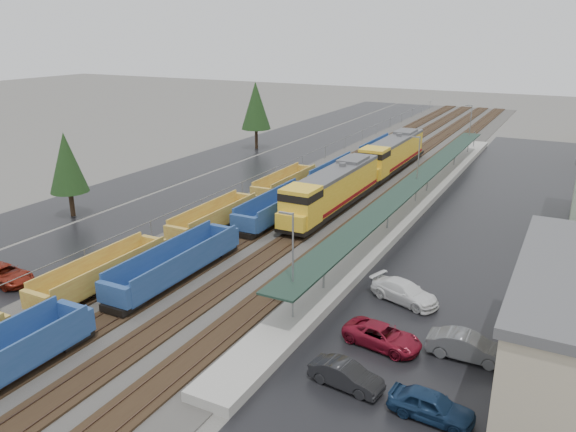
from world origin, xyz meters
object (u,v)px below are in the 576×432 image
(locomotive_lead, at_px, (332,190))
(parked_car_east_c, at_px, (405,292))
(parked_car_east_b, at_px, (382,336))
(locomotive_trail, at_px, (392,154))
(parked_car_east_a, at_px, (346,375))
(parked_car_west_c, at_px, (5,274))
(parked_car_east_d, at_px, (431,406))
(parked_car_east_e, at_px, (468,347))
(well_string_yellow, at_px, (103,275))
(well_string_blue, at_px, (234,233))

(locomotive_lead, bearing_deg, parked_car_east_c, -52.08)
(locomotive_lead, relative_size, parked_car_east_b, 4.28)
(locomotive_trail, height_order, parked_car_east_a, locomotive_trail)
(parked_car_west_c, bearing_deg, parked_car_east_c, -65.78)
(parked_car_east_a, relative_size, parked_car_east_d, 0.97)
(parked_car_east_b, bearing_deg, parked_car_east_a, -175.28)
(locomotive_lead, distance_m, parked_car_east_d, 34.08)
(parked_car_east_b, xyz_separation_m, parked_car_east_c, (-0.53, 6.59, 0.06))
(parked_car_east_a, height_order, parked_car_east_e, parked_car_east_e)
(parked_car_east_a, bearing_deg, parked_car_east_b, 2.29)
(well_string_yellow, height_order, parked_car_east_d, well_string_yellow)
(parked_car_east_a, height_order, parked_car_east_b, parked_car_east_a)
(parked_car_east_b, bearing_deg, parked_car_east_c, 14.31)
(locomotive_lead, xyz_separation_m, well_string_yellow, (-8.00, -25.35, -1.41))
(parked_car_west_c, bearing_deg, parked_car_east_a, -87.77)
(parked_car_east_a, bearing_deg, parked_car_east_c, 7.76)
(locomotive_trail, relative_size, well_string_blue, 0.22)
(locomotive_trail, relative_size, parked_car_east_a, 5.03)
(parked_car_east_d, bearing_deg, parked_car_west_c, 92.80)
(parked_car_east_d, bearing_deg, parked_car_east_a, 88.02)
(well_string_blue, height_order, parked_car_east_b, well_string_blue)
(locomotive_lead, xyz_separation_m, parked_car_east_a, (13.18, -28.35, -1.85))
(locomotive_lead, xyz_separation_m, well_string_blue, (-4.00, -13.09, -1.32))
(parked_car_west_c, relative_size, parked_car_east_e, 1.06)
(parked_car_west_c, bearing_deg, well_string_yellow, -66.99)
(locomotive_trail, bearing_deg, parked_car_east_a, -75.05)
(parked_car_west_c, height_order, parked_car_east_e, parked_car_east_e)
(parked_car_east_d, bearing_deg, parked_car_east_e, -0.99)
(well_string_yellow, bearing_deg, parked_car_east_a, -8.06)
(locomotive_trail, bearing_deg, well_string_blue, -96.69)
(parked_car_east_b, bearing_deg, well_string_blue, 69.43)
(locomotive_trail, relative_size, parked_car_west_c, 4.18)
(well_string_yellow, distance_m, parked_car_west_c, 8.11)
(locomotive_lead, relative_size, locomotive_trail, 1.00)
(parked_car_east_c, bearing_deg, well_string_yellow, 130.45)
(parked_car_east_b, relative_size, parked_car_east_d, 1.13)
(well_string_blue, bearing_deg, parked_car_east_d, -35.58)
(parked_car_east_d, relative_size, parked_car_east_e, 0.91)
(well_string_yellow, distance_m, parked_car_east_e, 26.78)
(parked_car_west_c, distance_m, parked_car_east_c, 30.84)
(well_string_blue, bearing_deg, parked_car_east_b, -30.31)
(locomotive_trail, relative_size, parked_car_east_c, 4.09)
(well_string_blue, xyz_separation_m, parked_car_east_a, (17.18, -15.26, -0.53))
(locomotive_lead, xyz_separation_m, parked_car_east_e, (18.60, -22.34, -1.76))
(parked_car_east_b, bearing_deg, locomotive_trail, 26.79)
(locomotive_lead, height_order, parked_car_east_d, locomotive_lead)
(locomotive_lead, relative_size, well_string_yellow, 0.29)
(parked_car_east_b, height_order, parked_car_east_e, parked_car_east_e)
(parked_car_west_c, bearing_deg, locomotive_lead, -26.37)
(parked_car_east_a, distance_m, parked_car_east_d, 4.89)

